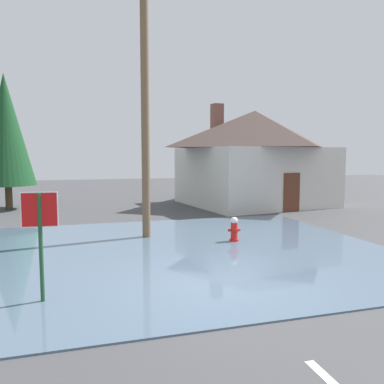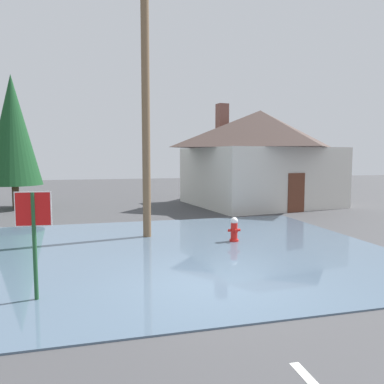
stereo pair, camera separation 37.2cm
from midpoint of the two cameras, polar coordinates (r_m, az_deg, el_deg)
name	(u,v)px [view 1 (the left image)]	position (r m, az deg, el deg)	size (l,w,h in m)	color
ground_plane	(219,288)	(8.64, 2.86, -14.24)	(80.00, 80.00, 0.10)	#424244
flood_puddle	(181,250)	(11.59, -2.61, -8.76)	(12.45, 10.53, 0.04)	#4C6075
lane_stop_bar	(275,299)	(8.00, 11.12, -15.58)	(3.21, 0.30, 0.01)	silver
stop_sign_near	(40,225)	(7.90, -23.20, -4.59)	(0.68, 0.09, 2.18)	#1E4C28
fire_hydrant	(234,230)	(12.70, 5.54, -5.69)	(0.42, 0.36, 0.84)	red
utility_pole	(145,88)	(13.37, -7.94, 15.31)	(1.60, 0.28, 9.96)	brown
house	(254,156)	(22.57, 8.91, 5.36)	(8.94, 8.41, 5.92)	beige
pine_tree_tall_left	(6,130)	(22.57, -26.71, 8.36)	(2.88, 2.88, 7.19)	#4C3823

